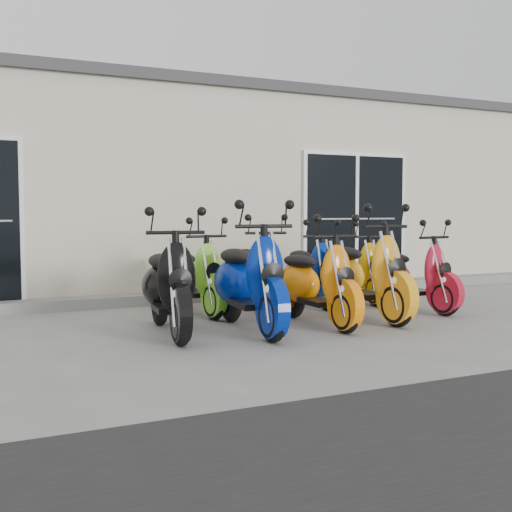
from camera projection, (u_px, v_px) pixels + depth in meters
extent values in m
plane|color=gray|center=(277.00, 321.00, 7.79)|extent=(80.00, 80.00, 0.00)
cube|color=beige|center=(153.00, 197.00, 12.36)|extent=(14.00, 6.00, 3.20)
cube|color=#3F3F42|center=(152.00, 109.00, 12.24)|extent=(14.20, 6.20, 0.16)
cube|color=gray|center=(215.00, 295.00, 9.60)|extent=(14.00, 0.40, 0.15)
cube|color=black|center=(355.00, 215.00, 10.77)|extent=(2.02, 0.08, 2.22)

